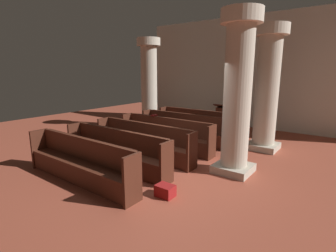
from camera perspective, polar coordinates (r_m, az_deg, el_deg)
ground_plane at (r=6.24m, az=-1.17°, el=-9.80°), size 19.20×19.20×0.00m
back_wall at (r=11.22m, az=18.52°, el=11.16°), size 10.00×0.16×4.50m
pew_row_0 at (r=9.42m, az=6.76°, el=0.81°), size 3.21×0.46×0.93m
pew_row_1 at (r=8.58m, az=3.42°, el=-0.24°), size 3.21×0.46×0.93m
pew_row_2 at (r=7.78m, az=-0.62°, el=-1.52°), size 3.21×0.47×0.93m
pew_row_3 at (r=7.04m, az=-5.56°, el=-3.07°), size 3.21×0.46×0.93m
pew_row_4 at (r=6.36m, az=-11.62°, el=-4.94°), size 3.21×0.46×0.93m
pew_row_5 at (r=5.78m, az=-19.05°, el=-7.13°), size 3.21×0.47×0.93m
pillar_aisle_side at (r=8.05m, az=21.22°, el=8.08°), size 0.94×0.94×3.60m
pillar_far_side at (r=10.65m, az=-4.22°, el=9.68°), size 0.94×0.94×3.60m
pillar_aisle_rear at (r=5.91m, az=15.21°, el=7.26°), size 0.89×0.89×3.60m
lectern at (r=10.20m, az=11.50°, el=1.32°), size 0.48×0.45×1.08m
hymn_book at (r=8.19m, az=-3.13°, el=2.42°), size 0.13×0.20×0.04m
kneeler_box_red at (r=5.01m, az=-0.62°, el=-14.20°), size 0.35×0.26×0.22m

